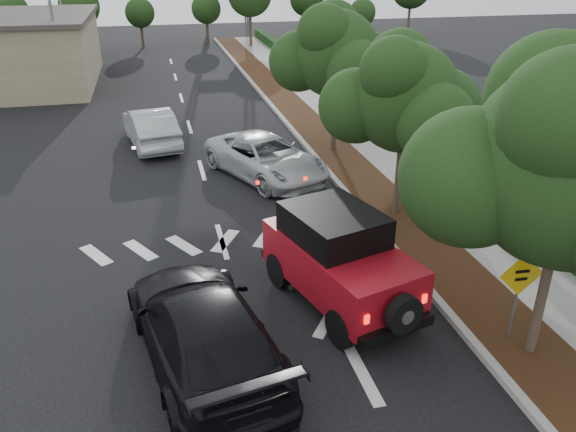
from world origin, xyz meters
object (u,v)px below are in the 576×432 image
object	(u,v)px
black_suv_oncoming	(203,329)
red_jeep	(335,256)
silver_suv_ahead	(266,157)
speed_hump_sign	(519,285)

from	to	relation	value
black_suv_oncoming	red_jeep	bearing A→B (deg)	-163.91
silver_suv_ahead	speed_hump_sign	xyz separation A→B (m)	(3.12, -10.79, 0.67)
speed_hump_sign	red_jeep	bearing A→B (deg)	145.12
red_jeep	speed_hump_sign	distance (m)	4.01
red_jeep	silver_suv_ahead	world-z (taller)	red_jeep
red_jeep	black_suv_oncoming	world-z (taller)	red_jeep
speed_hump_sign	black_suv_oncoming	bearing A→B (deg)	175.93
black_suv_oncoming	speed_hump_sign	distance (m)	6.48
silver_suv_ahead	speed_hump_sign	size ratio (longest dim) A/B	2.64
red_jeep	speed_hump_sign	bearing A→B (deg)	-54.34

